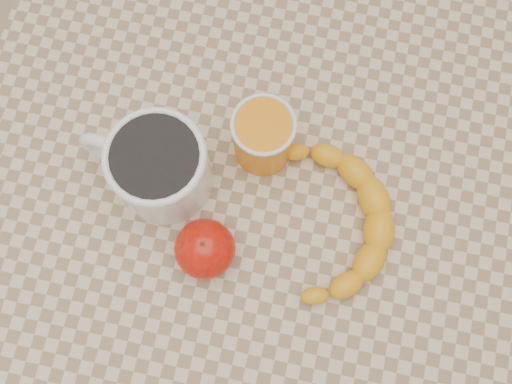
% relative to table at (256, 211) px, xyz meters
% --- Properties ---
extents(ground, '(3.00, 3.00, 0.00)m').
position_rel_table_xyz_m(ground, '(0.00, 0.00, -0.66)').
color(ground, tan).
rests_on(ground, ground).
extents(table, '(0.80, 0.80, 0.75)m').
position_rel_table_xyz_m(table, '(0.00, 0.00, 0.00)').
color(table, '#C7AE8C').
rests_on(table, ground).
extents(coffee_mug, '(0.18, 0.14, 0.10)m').
position_rel_table_xyz_m(coffee_mug, '(-0.12, -0.00, 0.14)').
color(coffee_mug, white).
rests_on(coffee_mug, table).
extents(orange_juice_glass, '(0.08, 0.08, 0.09)m').
position_rel_table_xyz_m(orange_juice_glass, '(-0.00, 0.06, 0.13)').
color(orange_juice_glass, orange).
rests_on(orange_juice_glass, table).
extents(apple, '(0.10, 0.10, 0.07)m').
position_rel_table_xyz_m(apple, '(-0.04, -0.09, 0.12)').
color(apple, '#9F0905').
rests_on(apple, table).
extents(banana, '(0.24, 0.30, 0.04)m').
position_rel_table_xyz_m(banana, '(0.11, -0.02, 0.11)').
color(banana, '#EDA215').
rests_on(banana, table).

